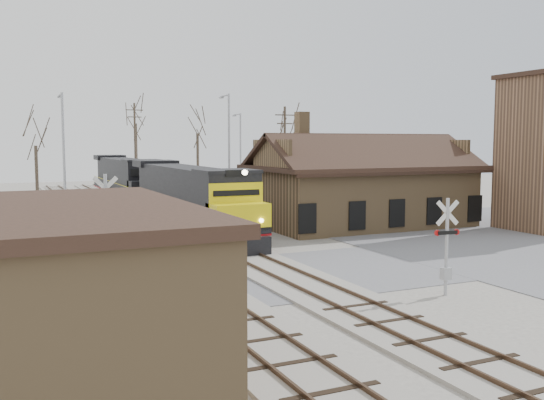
{
  "coord_description": "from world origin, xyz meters",
  "views": [
    {
      "loc": [
        -11.38,
        -23.66,
        5.86
      ],
      "look_at": [
        3.66,
        9.0,
        2.39
      ],
      "focal_mm": 40.0,
      "sensor_mm": 36.0,
      "label": 1
    }
  ],
  "objects": [
    {
      "name": "tree_e",
      "position": [
        18.11,
        35.97,
        7.08
      ],
      "size": [
        4.06,
        4.06,
        9.95
      ],
      "color": "#382D23",
      "rests_on": "ground"
    },
    {
      "name": "utility_pole_b",
      "position": [
        3.64,
        46.86,
        5.38
      ],
      "size": [
        2.0,
        0.24,
        10.3
      ],
      "color": "#382D23",
      "rests_on": "ground"
    },
    {
      "name": "track_siding",
      "position": [
        -4.5,
        15.0,
        0.07
      ],
      "size": [
        3.4,
        90.0,
        0.24
      ],
      "color": "#A6A096",
      "rests_on": "ground"
    },
    {
      "name": "road",
      "position": [
        0.0,
        0.0,
        0.01
      ],
      "size": [
        60.0,
        9.0,
        0.03
      ],
      "primitive_type": "cube",
      "color": "slate",
      "rests_on": "ground"
    },
    {
      "name": "streetlight_b",
      "position": [
        5.8,
        21.98,
        5.37
      ],
      "size": [
        0.25,
        2.04,
        9.65
      ],
      "color": "#A5A8AD",
      "rests_on": "ground"
    },
    {
      "name": "streetlight_c",
      "position": [
        11.19,
        33.03,
        4.88
      ],
      "size": [
        0.25,
        2.04,
        8.7
      ],
      "color": "#A5A8AD",
      "rests_on": "ground"
    },
    {
      "name": "tree_d",
      "position": [
        9.93,
        42.95,
        7.94
      ],
      "size": [
        4.55,
        4.55,
        11.15
      ],
      "color": "#382D23",
      "rests_on": "ground"
    },
    {
      "name": "crossbuck_near",
      "position": [
        4.16,
        -5.8,
        1.78
      ],
      "size": [
        1.07,
        0.28,
        3.74
      ],
      "rotation": [
        0.0,
        0.0,
        -0.12
      ],
      "color": "#A5A8AD",
      "rests_on": "ground"
    },
    {
      "name": "parking_lot",
      "position": [
        18.0,
        4.0,
        0.02
      ],
      "size": [
        22.0,
        26.0,
        0.03
      ],
      "primitive_type": "cube",
      "color": "slate",
      "rests_on": "ground"
    },
    {
      "name": "ground",
      "position": [
        0.0,
        0.0,
        0.0
      ],
      "size": [
        140.0,
        140.0,
        0.0
      ],
      "primitive_type": "plane",
      "color": "#A6A096",
      "rests_on": "ground"
    },
    {
      "name": "utility_pole_c",
      "position": [
        13.78,
        28.09,
        4.8
      ],
      "size": [
        2.0,
        0.24,
        9.17
      ],
      "color": "#382D23",
      "rests_on": "ground"
    },
    {
      "name": "locomotive_trailing",
      "position": [
        0.0,
        33.76,
        2.32
      ],
      "size": [
        2.98,
        19.93,
        4.19
      ],
      "color": "black",
      "rests_on": "ground"
    },
    {
      "name": "tree_c",
      "position": [
        4.52,
        50.43,
        9.41
      ],
      "size": [
        5.39,
        5.39,
        13.2
      ],
      "color": "#382D23",
      "rests_on": "ground"
    },
    {
      "name": "locomotive_lead",
      "position": [
        0.0,
        13.55,
        2.32
      ],
      "size": [
        2.98,
        19.93,
        4.42
      ],
      "color": "black",
      "rests_on": "ground"
    },
    {
      "name": "streetlight_a",
      "position": [
        -7.01,
        19.72,
        5.12
      ],
      "size": [
        0.25,
        2.04,
        9.17
      ],
      "color": "#A5A8AD",
      "rests_on": "ground"
    },
    {
      "name": "crossbuck_far",
      "position": [
        -6.79,
        4.42,
        2.04
      ],
      "size": [
        1.25,
        0.33,
        4.4
      ],
      "rotation": [
        0.0,
        0.0,
        2.99
      ],
      "color": "#A5A8AD",
      "rests_on": "ground"
    },
    {
      "name": "track_main",
      "position": [
        0.0,
        15.0,
        0.07
      ],
      "size": [
        3.4,
        90.0,
        0.24
      ],
      "color": "#A6A096",
      "rests_on": "ground"
    },
    {
      "name": "depot",
      "position": [
        11.99,
        12.0,
        2.41
      ],
      "size": [
        15.2,
        9.31,
        7.9
      ],
      "color": "olive",
      "rests_on": "ground"
    },
    {
      "name": "tree_b",
      "position": [
        -7.55,
        39.79,
        6.37
      ],
      "size": [
        3.66,
        3.66,
        8.96
      ],
      "color": "#382D23",
      "rests_on": "ground"
    }
  ]
}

